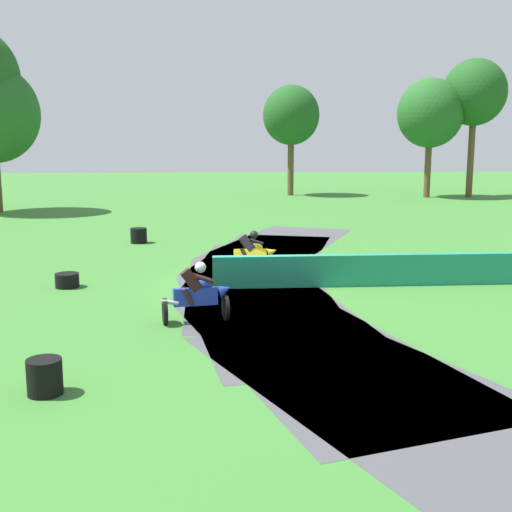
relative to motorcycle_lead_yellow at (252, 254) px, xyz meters
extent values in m
plane|color=#38752D|center=(0.01, -1.87, -0.63)|extent=(120.00, 120.00, 0.00)
cube|color=#47474C|center=(1.51, 6.01, -0.62)|extent=(6.95, 9.64, 0.01)
cube|color=#47474C|center=(0.65, 3.46, -0.62)|extent=(5.96, 9.52, 0.01)
cube|color=#47474C|center=(0.15, 0.82, -0.62)|extent=(4.85, 9.23, 0.01)
cube|color=#47474C|center=(0.02, -1.87, -0.62)|extent=(4.03, 8.92, 0.01)
cube|color=#47474C|center=(0.26, -4.55, -0.62)|extent=(5.20, 9.34, 0.01)
cube|color=#47474C|center=(0.88, -7.17, -0.62)|extent=(6.28, 9.58, 0.01)
cube|color=#47474C|center=(1.85, -9.68, -0.62)|extent=(7.23, 9.63, 0.01)
cube|color=#1E8466|center=(5.63, -1.75, -0.18)|extent=(13.68, 0.60, 0.90)
cylinder|color=black|center=(0.63, -0.10, -0.34)|extent=(0.12, 0.77, 0.77)
cylinder|color=black|center=(-0.77, -0.15, -0.34)|extent=(0.12, 0.77, 0.77)
cube|color=yellow|center=(-0.07, -0.02, -0.06)|extent=(1.01, 0.43, 0.47)
ellipsoid|color=yellow|center=(0.10, 0.07, 0.18)|extent=(0.45, 0.36, 0.32)
cone|color=yellow|center=(0.60, 0.04, 0.05)|extent=(0.40, 0.44, 0.49)
cylinder|color=#B2B2B7|center=(-0.67, -0.18, -0.10)|extent=(0.41, 0.13, 0.18)
cube|color=black|center=(-0.16, 0.10, 0.30)|extent=(0.51, 0.47, 0.63)
sphere|color=black|center=(0.06, 0.21, 0.56)|extent=(0.26, 0.26, 0.26)
cylinder|color=black|center=(0.12, 0.29, 0.26)|extent=(0.43, 0.15, 0.25)
cylinder|color=black|center=(0.13, -0.05, 0.38)|extent=(0.43, 0.15, 0.25)
cylinder|color=black|center=(-0.26, 0.15, -0.10)|extent=(0.28, 0.24, 0.42)
cylinder|color=black|center=(-0.25, -0.19, 0.02)|extent=(0.28, 0.24, 0.42)
cylinder|color=black|center=(-0.85, -5.16, -0.33)|extent=(0.21, 0.67, 0.66)
cylinder|color=black|center=(-2.23, -5.42, -0.33)|extent=(0.21, 0.67, 0.66)
cube|color=#1E38B2|center=(-1.54, -5.26, -0.03)|extent=(1.04, 0.50, 0.43)
ellipsoid|color=#1E38B2|center=(-1.37, -5.20, 0.23)|extent=(0.49, 0.38, 0.27)
cone|color=#1E38B2|center=(-0.88, -5.12, 0.09)|extent=(0.45, 0.39, 0.44)
cylinder|color=#B2B2B7|center=(-2.11, -5.49, -0.10)|extent=(0.42, 0.16, 0.17)
cube|color=#331919|center=(-1.63, -5.23, 0.35)|extent=(0.55, 0.35, 0.59)
sphere|color=white|center=(-1.42, -5.16, 0.63)|extent=(0.26, 0.26, 0.26)
cylinder|color=#331919|center=(-1.39, -5.00, 0.35)|extent=(0.44, 0.16, 0.24)
cylinder|color=#331919|center=(-1.32, -5.35, 0.40)|extent=(0.44, 0.16, 0.24)
cylinder|color=#331919|center=(-1.75, -5.11, -0.03)|extent=(0.29, 0.14, 0.42)
cylinder|color=#331919|center=(-1.69, -5.46, 0.01)|extent=(0.29, 0.14, 0.42)
cylinder|color=black|center=(-4.28, 6.12, -0.53)|extent=(0.65, 0.65, 0.20)
cylinder|color=black|center=(-4.28, 6.12, -0.33)|extent=(0.65, 0.65, 0.20)
cylinder|color=black|center=(-4.28, 6.12, -0.13)|extent=(0.65, 0.65, 0.20)
cylinder|color=black|center=(-5.31, -1.59, -0.53)|extent=(0.66, 0.66, 0.20)
cylinder|color=black|center=(-5.31, -1.59, -0.33)|extent=(0.66, 0.66, 0.20)
cylinder|color=black|center=(-3.85, -9.40, -0.53)|extent=(0.58, 0.58, 0.20)
cylinder|color=black|center=(-3.85, -9.40, -0.33)|extent=(0.58, 0.58, 0.20)
cylinder|color=black|center=(-3.85, -9.40, -0.13)|extent=(0.58, 0.58, 0.20)
cylinder|color=brown|center=(16.32, 25.04, 2.04)|extent=(0.44, 0.44, 5.34)
ellipsoid|color=#1E511E|center=(16.32, 25.04, 6.54)|extent=(4.30, 4.30, 4.52)
cylinder|color=brown|center=(13.35, 25.12, 1.31)|extent=(0.44, 0.44, 3.87)
ellipsoid|color=#235B23|center=(13.35, 25.12, 5.16)|extent=(4.50, 4.50, 4.72)
cylinder|color=brown|center=(3.99, 27.25, 1.37)|extent=(0.44, 0.44, 3.99)
ellipsoid|color=#1E511E|center=(3.99, 27.25, 5.07)|extent=(4.01, 4.01, 4.22)
camera|label=1|loc=(-0.88, -19.70, 3.56)|focal=45.55mm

